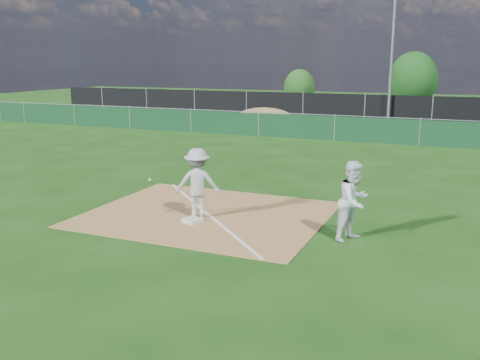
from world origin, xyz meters
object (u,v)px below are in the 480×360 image
at_px(first_base, 193,220).
at_px(runner, 354,201).
at_px(light_pole, 392,58).
at_px(car_left, 305,102).
at_px(play_at_first, 198,183).
at_px(car_right, 429,108).
at_px(car_mid, 365,105).
at_px(tree_left, 299,87).
at_px(tree_mid, 413,80).

xyz_separation_m(first_base, runner, (3.88, 0.27, 0.83)).
distance_m(light_pole, car_left, 8.80).
xyz_separation_m(light_pole, play_at_first, (-1.58, -22.07, -3.10)).
bearing_deg(car_right, light_pole, 163.02).
xyz_separation_m(play_at_first, car_left, (-5.09, 26.88, -0.07)).
xyz_separation_m(light_pole, car_mid, (-2.45, 5.59, -3.29)).
distance_m(first_base, tree_left, 34.35).
bearing_deg(car_right, car_left, 96.25).
distance_m(runner, tree_mid, 33.58).
bearing_deg(play_at_first, tree_mid, 86.92).
bearing_deg(car_mid, play_at_first, -157.03).
bearing_deg(runner, car_mid, 34.08).
relative_size(first_base, car_right, 0.09).
distance_m(light_pole, first_base, 22.87).
bearing_deg(first_base, car_mid, 91.90).
xyz_separation_m(first_base, car_right, (3.54, 27.45, 0.60)).
distance_m(first_base, runner, 3.98).
relative_size(car_mid, car_right, 0.94).
bearing_deg(tree_mid, car_right, -74.05).
distance_m(play_at_first, car_left, 27.35).
height_order(play_at_first, runner, runner).
relative_size(light_pole, first_base, 19.54).
bearing_deg(light_pole, tree_left, 129.35).
relative_size(runner, car_right, 0.40).
bearing_deg(first_base, tree_left, 102.64).
distance_m(first_base, tree_mid, 33.87).
distance_m(light_pole, tree_left, 14.44).
relative_size(play_at_first, car_mid, 0.50).
height_order(car_left, car_right, car_left).
bearing_deg(car_left, first_base, -172.32).
bearing_deg(tree_left, play_at_first, -77.31).
bearing_deg(tree_left, tree_mid, 1.65).
distance_m(runner, car_left, 28.47).
height_order(light_pole, runner, light_pole).
bearing_deg(tree_left, light_pole, -50.65).
relative_size(first_base, runner, 0.23).
height_order(car_right, tree_left, tree_left).
xyz_separation_m(light_pole, car_right, (2.02, 4.97, -3.33)).
bearing_deg(car_mid, car_left, 121.82).
height_order(first_base, car_right, car_right).
bearing_deg(tree_left, runner, -71.08).
relative_size(play_at_first, tree_mid, 0.47).
relative_size(first_base, tree_left, 0.13).
height_order(light_pole, car_left, light_pole).
height_order(light_pole, car_right, light_pole).
distance_m(car_mid, car_right, 4.51).
distance_m(first_base, car_left, 27.77).
relative_size(runner, tree_left, 0.57).
bearing_deg(light_pole, first_base, -93.87).
height_order(play_at_first, tree_left, tree_left).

